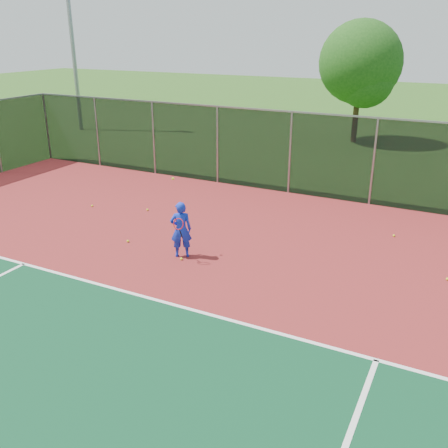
# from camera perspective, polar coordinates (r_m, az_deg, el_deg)

# --- Properties ---
(ground) EXTENTS (120.00, 120.00, 0.00)m
(ground) POSITION_cam_1_polar(r_m,az_deg,el_deg) (8.19, -2.50, -22.82)
(ground) COLOR #265117
(ground) RESTS_ON ground
(court_apron) EXTENTS (30.00, 20.00, 0.02)m
(court_apron) POSITION_cam_1_polar(r_m,az_deg,el_deg) (9.55, 3.57, -15.31)
(court_apron) COLOR maroon
(court_apron) RESTS_ON ground
(fence_back) EXTENTS (30.00, 0.06, 3.03)m
(fence_back) POSITION_cam_1_polar(r_m,az_deg,el_deg) (17.83, 16.73, 6.91)
(fence_back) COLOR black
(fence_back) RESTS_ON court_apron
(tennis_player) EXTENTS (0.67, 0.72, 2.14)m
(tennis_player) POSITION_cam_1_polar(r_m,az_deg,el_deg) (13.22, -4.95, -0.62)
(tennis_player) COLOR #142DBE
(tennis_player) RESTS_ON court_apron
(practice_ball_0) EXTENTS (0.07, 0.07, 0.07)m
(practice_ball_0) POSITION_cam_1_polar(r_m,az_deg,el_deg) (15.54, 18.85, -1.27)
(practice_ball_0) COLOR #C9E21A
(practice_ball_0) RESTS_ON court_apron
(practice_ball_1) EXTENTS (0.07, 0.07, 0.07)m
(practice_ball_1) POSITION_cam_1_polar(r_m,az_deg,el_deg) (13.36, 24.17, -5.76)
(practice_ball_1) COLOR #C9E21A
(practice_ball_1) RESTS_ON court_apron
(practice_ball_2) EXTENTS (0.07, 0.07, 0.07)m
(practice_ball_2) POSITION_cam_1_polar(r_m,az_deg,el_deg) (13.28, -4.89, -3.99)
(practice_ball_2) COLOR #C9E21A
(practice_ball_2) RESTS_ON court_apron
(practice_ball_3) EXTENTS (0.07, 0.07, 0.07)m
(practice_ball_3) POSITION_cam_1_polar(r_m,az_deg,el_deg) (17.05, -8.74, 1.63)
(practice_ball_3) COLOR #C9E21A
(practice_ball_3) RESTS_ON court_apron
(practice_ball_4) EXTENTS (0.07, 0.07, 0.07)m
(practice_ball_4) POSITION_cam_1_polar(r_m,az_deg,el_deg) (17.82, -14.84, 2.03)
(practice_ball_4) COLOR #C9E21A
(practice_ball_4) RESTS_ON court_apron
(practice_ball_7) EXTENTS (0.07, 0.07, 0.07)m
(practice_ball_7) POSITION_cam_1_polar(r_m,az_deg,el_deg) (14.59, -10.92, -1.93)
(practice_ball_7) COLOR #C9E21A
(practice_ball_7) RESTS_ON court_apron
(floodlight_nw) EXTENTS (0.90, 0.40, 11.25)m
(floodlight_nw) POSITION_cam_1_polar(r_m,az_deg,el_deg) (32.19, -17.20, 21.56)
(floodlight_nw) COLOR gray
(floodlight_nw) RESTS_ON ground
(tree_back_left) EXTENTS (4.32, 4.32, 6.34)m
(tree_back_left) POSITION_cam_1_polar(r_m,az_deg,el_deg) (28.15, 15.48, 16.97)
(tree_back_left) COLOR #342212
(tree_back_left) RESTS_ON ground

